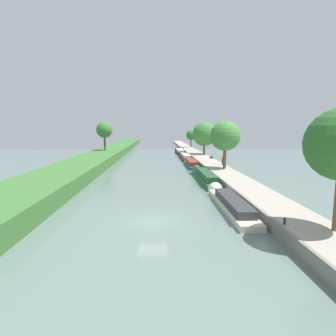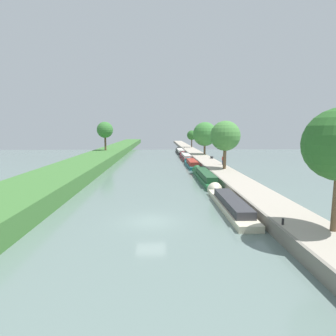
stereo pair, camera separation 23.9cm
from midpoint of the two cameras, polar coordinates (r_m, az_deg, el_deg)
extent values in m
plane|color=slate|center=(23.77, -3.53, -10.84)|extent=(160.00, 160.00, 0.00)
cube|color=#A89E8E|center=(25.84, 22.23, -8.69)|extent=(4.03, 260.00, 1.02)
cube|color=gray|center=(25.04, 17.72, -8.94)|extent=(0.25, 260.00, 1.07)
cube|color=beige|center=(27.61, 12.61, -7.71)|extent=(1.95, 12.58, 0.56)
cube|color=#333338|center=(26.86, 13.00, -6.79)|extent=(1.60, 8.81, 0.68)
cone|color=beige|center=(34.09, 9.67, -4.59)|extent=(1.85, 1.17, 1.85)
cube|color=#1E6033|center=(41.95, 7.40, -2.10)|extent=(1.81, 14.95, 0.64)
cube|color=#234C2D|center=(41.10, 7.59, -1.28)|extent=(1.48, 10.46, 0.83)
cone|color=#1E6033|center=(49.76, 5.87, -0.47)|extent=(1.72, 1.08, 1.72)
cube|color=#195B60|center=(56.75, 4.74, 0.58)|extent=(1.97, 11.14, 0.59)
cube|color=maroon|center=(56.11, 4.82, 1.21)|extent=(1.61, 7.80, 0.80)
cone|color=#195B60|center=(62.82, 4.07, 1.32)|extent=(1.87, 1.18, 1.87)
cube|color=maroon|center=(70.44, 3.48, 2.14)|extent=(2.02, 13.91, 0.79)
cube|color=silver|center=(69.68, 3.55, 2.66)|extent=(1.66, 9.74, 0.63)
cone|color=maroon|center=(77.94, 2.94, 2.72)|extent=(1.92, 1.21, 1.92)
cube|color=black|center=(87.39, 2.33, 3.28)|extent=(2.07, 14.52, 0.70)
cube|color=silver|center=(86.61, 2.37, 3.67)|extent=(1.70, 10.17, 0.60)
cone|color=black|center=(95.22, 1.95, 3.68)|extent=(1.97, 1.24, 1.97)
cylinder|color=brown|center=(47.34, 11.41, 2.35)|extent=(0.54, 0.54, 4.13)
sphere|color=#47843D|center=(47.13, 11.52, 6.49)|extent=(4.95, 4.95, 4.95)
cylinder|color=brown|center=(73.36, 7.33, 4.21)|extent=(0.53, 0.53, 3.56)
sphere|color=#3D7F38|center=(73.20, 7.38, 6.93)|extent=(6.19, 6.19, 6.19)
cylinder|color=#4C3828|center=(100.47, 4.66, 5.24)|extent=(0.40, 0.40, 3.37)
sphere|color=#2D6628|center=(100.37, 4.68, 6.74)|extent=(3.43, 3.43, 3.43)
cylinder|color=brown|center=(76.16, -12.95, 5.16)|extent=(0.50, 0.50, 4.28)
sphere|color=#387533|center=(76.07, -13.03, 7.65)|extent=(4.26, 4.26, 4.26)
cylinder|color=#282D42|center=(52.80, 11.01, 1.13)|extent=(0.26, 0.26, 0.82)
cylinder|color=#B22D28|center=(52.72, 11.03, 1.91)|extent=(0.34, 0.34, 0.62)
sphere|color=tan|center=(52.67, 11.04, 2.36)|extent=(0.22, 0.22, 0.22)
cylinder|color=black|center=(21.48, 22.53, -10.06)|extent=(0.16, 0.16, 0.45)
cylinder|color=black|center=(95.50, 3.12, 4.22)|extent=(0.16, 0.16, 0.45)
cube|color=#333338|center=(62.98, 8.90, 2.11)|extent=(0.40, 0.08, 0.41)
cube|color=#333338|center=(64.15, 8.69, 2.22)|extent=(0.40, 0.08, 0.41)
cube|color=#38383D|center=(63.54, 8.80, 2.37)|extent=(0.44, 1.50, 0.06)
camera|label=1|loc=(0.12, -90.14, -0.02)|focal=29.69mm
camera|label=2|loc=(0.12, 89.86, 0.02)|focal=29.69mm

